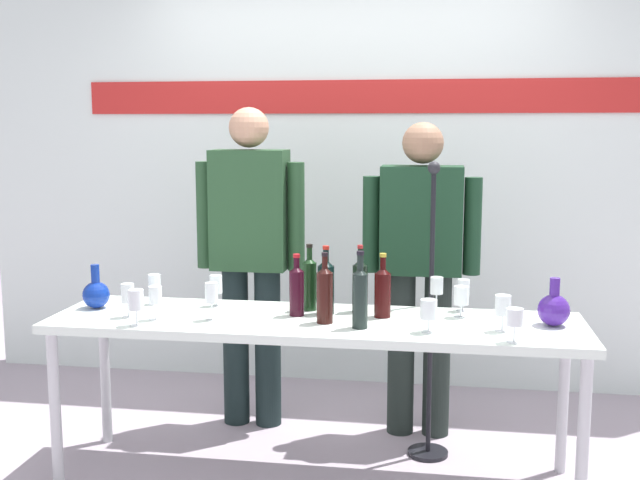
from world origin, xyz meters
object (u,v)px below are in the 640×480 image
at_px(wine_glass_left_5, 212,294).
at_px(wine_bottle_0, 310,282).
at_px(wine_glass_right_2, 503,306).
at_px(wine_bottle_4, 326,285).
at_px(wine_bottle_1, 383,290).
at_px(wine_glass_right_0, 429,310).
at_px(wine_glass_right_4, 463,289).
at_px(decanter_blue_left, 96,293).
at_px(wine_glass_left_1, 128,294).
at_px(wine_glass_left_2, 136,301).
at_px(presenter_left, 251,247).
at_px(wine_glass_right_5, 437,286).
at_px(wine_glass_left_4, 154,284).
at_px(microphone_stand, 430,361).
at_px(wine_glass_left_3, 216,285).
at_px(wine_bottle_2, 297,289).
at_px(presenter_right, 421,259).
at_px(wine_glass_left_0, 155,296).
at_px(wine_glass_right_3, 515,318).
at_px(display_table, 315,332).
at_px(wine_glass_right_1, 461,296).
at_px(wine_bottle_3, 325,293).
at_px(wine_bottle_5, 360,296).
at_px(decanter_blue_right, 554,309).
at_px(wine_bottle_6, 360,284).

bearing_deg(wine_glass_left_5, wine_bottle_0, 32.53).
bearing_deg(wine_glass_right_2, wine_bottle_4, 166.54).
xyz_separation_m(wine_bottle_1, wine_glass_right_0, (0.21, -0.23, -0.03)).
bearing_deg(wine_bottle_1, wine_bottle_4, 175.79).
bearing_deg(wine_glass_right_4, decanter_blue_left, -172.92).
distance_m(wine_glass_left_1, wine_glass_left_2, 0.17).
bearing_deg(presenter_left, wine_glass_left_5, -89.86).
distance_m(wine_glass_right_4, wine_glass_right_5, 0.12).
bearing_deg(wine_glass_left_4, microphone_stand, 8.32).
height_order(wine_bottle_0, wine_glass_left_1, wine_bottle_0).
distance_m(wine_glass_left_1, wine_glass_right_2, 1.65).
height_order(wine_glass_left_1, microphone_stand, microphone_stand).
distance_m(wine_glass_left_3, microphone_stand, 1.10).
relative_size(decanter_blue_left, wine_glass_right_4, 1.40).
bearing_deg(wine_glass_left_2, wine_bottle_1, 17.20).
height_order(decanter_blue_left, wine_glass_right_0, decanter_blue_left).
bearing_deg(wine_glass_right_4, wine_bottle_2, -164.68).
bearing_deg(wine_glass_left_2, presenter_right, 36.00).
height_order(wine_bottle_0, wine_glass_left_0, wine_bottle_0).
height_order(wine_glass_left_3, wine_glass_right_2, wine_glass_right_2).
bearing_deg(wine_glass_left_2, wine_glass_right_5, 21.16).
bearing_deg(wine_glass_right_3, wine_bottle_1, 148.68).
bearing_deg(display_table, wine_glass_right_1, 11.45).
bearing_deg(microphone_stand, wine_glass_left_2, -154.61).
xyz_separation_m(wine_glass_right_2, wine_glass_right_3, (0.03, -0.17, -0.01)).
distance_m(wine_bottle_3, wine_bottle_5, 0.17).
height_order(display_table, wine_bottle_4, wine_bottle_4).
distance_m(decanter_blue_right, wine_glass_left_5, 1.49).
xyz_separation_m(wine_bottle_0, microphone_stand, (0.56, 0.19, -0.42)).
relative_size(wine_bottle_0, wine_bottle_6, 1.00).
bearing_deg(wine_glass_right_0, display_table, 163.35).
relative_size(presenter_right, wine_glass_right_3, 11.72).
bearing_deg(wine_glass_right_4, microphone_stand, 145.82).
relative_size(wine_bottle_5, microphone_stand, 0.23).
xyz_separation_m(wine_glass_left_3, wine_glass_right_0, (1.01, -0.32, -0.01)).
relative_size(wine_bottle_4, microphone_stand, 0.22).
xyz_separation_m(wine_glass_left_1, wine_glass_left_2, (0.10, -0.14, 0.00)).
height_order(wine_glass_left_2, wine_glass_right_4, wine_glass_left_2).
distance_m(wine_bottle_2, wine_bottle_5, 0.35).
distance_m(wine_bottle_4, wine_glass_left_1, 0.90).
distance_m(display_table, wine_glass_left_0, 0.73).
xyz_separation_m(wine_bottle_6, microphone_stand, (0.33, 0.19, -0.41)).
height_order(wine_glass_left_0, wine_glass_left_4, wine_glass_left_0).
bearing_deg(wine_glass_right_4, wine_glass_left_1, -166.54).
distance_m(wine_glass_left_2, wine_glass_right_1, 1.44).
bearing_deg(wine_glass_left_1, decanter_blue_right, 4.41).
bearing_deg(wine_bottle_0, wine_glass_left_3, 179.01).
height_order(display_table, wine_bottle_2, wine_bottle_2).
distance_m(display_table, wine_bottle_0, 0.26).
xyz_separation_m(wine_bottle_5, wine_glass_right_2, (0.60, 0.04, -0.03)).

